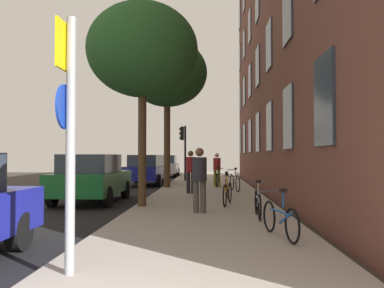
{
  "coord_description": "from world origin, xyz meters",
  "views": [
    {
      "loc": [
        1.21,
        -2.38,
        1.58
      ],
      "look_at": [
        0.64,
        10.71,
        1.96
      ],
      "focal_mm": 38.13,
      "sensor_mm": 36.0,
      "label": 1
    }
  ],
  "objects_px": {
    "sign_post": "(69,123)",
    "bicycle_3": "(226,187)",
    "bicycle_0": "(280,218)",
    "pedestrian_0": "(200,176)",
    "car_1": "(92,178)",
    "pedestrian_1": "(191,169)",
    "car_3": "(166,166)",
    "bicycle_2": "(227,193)",
    "car_2": "(147,169)",
    "pedestrian_2": "(217,167)",
    "tree_near": "(143,51)",
    "traffic_light": "(183,143)",
    "bicycle_4": "(235,182)",
    "bicycle_1": "(258,203)",
    "bicycle_5": "(218,179)",
    "tree_far": "(167,73)"
  },
  "relations": [
    {
      "from": "bicycle_4",
      "to": "pedestrian_1",
      "type": "xyz_separation_m",
      "value": [
        -1.78,
        -1.06,
        0.57
      ]
    },
    {
      "from": "tree_near",
      "to": "bicycle_0",
      "type": "xyz_separation_m",
      "value": [
        3.23,
        -4.48,
        -4.22
      ]
    },
    {
      "from": "tree_near",
      "to": "bicycle_4",
      "type": "height_order",
      "value": "tree_near"
    },
    {
      "from": "traffic_light",
      "to": "pedestrian_0",
      "type": "bearing_deg",
      "value": -84.57
    },
    {
      "from": "bicycle_2",
      "to": "car_1",
      "type": "relative_size",
      "value": 0.41
    },
    {
      "from": "bicycle_2",
      "to": "bicycle_3",
      "type": "xyz_separation_m",
      "value": [
        0.07,
        2.4,
        -0.02
      ]
    },
    {
      "from": "tree_near",
      "to": "bicycle_2",
      "type": "bearing_deg",
      "value": 7.26
    },
    {
      "from": "tree_far",
      "to": "bicycle_2",
      "type": "height_order",
      "value": "tree_far"
    },
    {
      "from": "bicycle_2",
      "to": "bicycle_5",
      "type": "distance_m",
      "value": 7.2
    },
    {
      "from": "sign_post",
      "to": "bicycle_4",
      "type": "bearing_deg",
      "value": 76.83
    },
    {
      "from": "bicycle_1",
      "to": "bicycle_5",
      "type": "distance_m",
      "value": 9.63
    },
    {
      "from": "traffic_light",
      "to": "car_2",
      "type": "relative_size",
      "value": 0.71
    },
    {
      "from": "tree_near",
      "to": "pedestrian_1",
      "type": "height_order",
      "value": "tree_near"
    },
    {
      "from": "pedestrian_0",
      "to": "traffic_light",
      "type": "bearing_deg",
      "value": 95.43
    },
    {
      "from": "car_2",
      "to": "sign_post",
      "type": "bearing_deg",
      "value": -84.44
    },
    {
      "from": "bicycle_1",
      "to": "pedestrian_2",
      "type": "distance_m",
      "value": 9.95
    },
    {
      "from": "pedestrian_0",
      "to": "car_2",
      "type": "distance_m",
      "value": 11.9
    },
    {
      "from": "bicycle_0",
      "to": "car_3",
      "type": "bearing_deg",
      "value": 101.09
    },
    {
      "from": "bicycle_0",
      "to": "car_1",
      "type": "height_order",
      "value": "car_1"
    },
    {
      "from": "car_1",
      "to": "car_2",
      "type": "xyz_separation_m",
      "value": [
        0.58,
        8.33,
        0.0
      ]
    },
    {
      "from": "traffic_light",
      "to": "car_1",
      "type": "bearing_deg",
      "value": -103.29
    },
    {
      "from": "tree_near",
      "to": "bicycle_5",
      "type": "relative_size",
      "value": 3.46
    },
    {
      "from": "car_1",
      "to": "car_2",
      "type": "relative_size",
      "value": 0.93
    },
    {
      "from": "pedestrian_0",
      "to": "car_3",
      "type": "bearing_deg",
      "value": 98.56
    },
    {
      "from": "tree_far",
      "to": "bicycle_2",
      "type": "relative_size",
      "value": 4.03
    },
    {
      "from": "bicycle_0",
      "to": "car_1",
      "type": "bearing_deg",
      "value": 129.83
    },
    {
      "from": "bicycle_1",
      "to": "pedestrian_1",
      "type": "relative_size",
      "value": 0.95
    },
    {
      "from": "tree_near",
      "to": "bicycle_3",
      "type": "bearing_deg",
      "value": 46.54
    },
    {
      "from": "bicycle_3",
      "to": "pedestrian_2",
      "type": "relative_size",
      "value": 1.06
    },
    {
      "from": "bicycle_2",
      "to": "car_2",
      "type": "xyz_separation_m",
      "value": [
        -3.94,
        9.82,
        0.35
      ]
    },
    {
      "from": "tree_far",
      "to": "bicycle_1",
      "type": "relative_size",
      "value": 4.41
    },
    {
      "from": "traffic_light",
      "to": "bicycle_1",
      "type": "xyz_separation_m",
      "value": [
        2.69,
        -14.24,
        -1.88
      ]
    },
    {
      "from": "sign_post",
      "to": "bicycle_3",
      "type": "height_order",
      "value": "sign_post"
    },
    {
      "from": "pedestrian_0",
      "to": "sign_post",
      "type": "bearing_deg",
      "value": -105.18
    },
    {
      "from": "sign_post",
      "to": "pedestrian_2",
      "type": "height_order",
      "value": "sign_post"
    },
    {
      "from": "bicycle_2",
      "to": "pedestrian_2",
      "type": "distance_m",
      "value": 7.52
    },
    {
      "from": "bicycle_4",
      "to": "bicycle_5",
      "type": "bearing_deg",
      "value": 104.95
    },
    {
      "from": "bicycle_5",
      "to": "car_1",
      "type": "height_order",
      "value": "car_1"
    },
    {
      "from": "bicycle_3",
      "to": "bicycle_4",
      "type": "height_order",
      "value": "bicycle_4"
    },
    {
      "from": "tree_near",
      "to": "bicycle_3",
      "type": "relative_size",
      "value": 3.55
    },
    {
      "from": "bicycle_1",
      "to": "car_3",
      "type": "distance_m",
      "value": 21.02
    },
    {
      "from": "bicycle_0",
      "to": "pedestrian_0",
      "type": "height_order",
      "value": "pedestrian_0"
    },
    {
      "from": "bicycle_2",
      "to": "bicycle_4",
      "type": "distance_m",
      "value": 4.83
    },
    {
      "from": "pedestrian_1",
      "to": "car_3",
      "type": "bearing_deg",
      "value": 99.86
    },
    {
      "from": "tree_near",
      "to": "bicycle_1",
      "type": "xyz_separation_m",
      "value": [
        3.12,
        -2.08,
        -4.22
      ]
    },
    {
      "from": "bicycle_2",
      "to": "bicycle_4",
      "type": "bearing_deg",
      "value": 83.88
    },
    {
      "from": "pedestrian_2",
      "to": "pedestrian_0",
      "type": "bearing_deg",
      "value": -93.84
    },
    {
      "from": "bicycle_2",
      "to": "bicycle_3",
      "type": "height_order",
      "value": "bicycle_2"
    },
    {
      "from": "pedestrian_1",
      "to": "pedestrian_2",
      "type": "relative_size",
      "value": 1.04
    },
    {
      "from": "pedestrian_0",
      "to": "car_1",
      "type": "bearing_deg",
      "value": 139.86
    }
  ]
}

